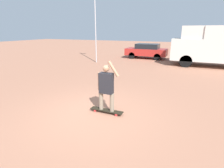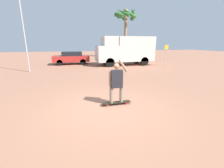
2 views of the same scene
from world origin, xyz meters
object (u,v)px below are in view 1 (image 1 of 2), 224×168
skateboard (107,110)px  parked_car_red (147,51)px  person_skateboarder (106,86)px  flagpole (96,11)px  camper_van (217,45)px

skateboard → parked_car_red: bearing=97.3°
person_skateboarder → flagpole: (-4.91, 8.33, 3.15)m
skateboard → camper_van: (4.08, 10.23, 1.55)m
skateboard → camper_van: bearing=68.2°
skateboard → parked_car_red: parked_car_red is taller
person_skateboarder → camper_van: bearing=68.2°
skateboard → parked_car_red: 12.40m
person_skateboarder → parked_car_red: bearing=97.3°
parked_car_red → flagpole: flagpole is taller
camper_van → flagpole: flagpole is taller
person_skateboarder → camper_van: (4.08, 10.23, 0.68)m
parked_car_red → flagpole: bearing=-130.2°
skateboard → flagpole: bearing=120.6°
camper_van → flagpole: (-9.00, -1.90, 2.47)m
skateboard → parked_car_red: (-1.57, 12.29, 0.66)m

